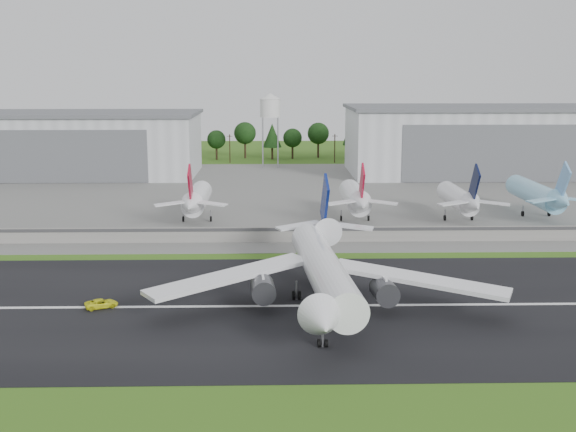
{
  "coord_description": "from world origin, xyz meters",
  "views": [
    {
      "loc": [
        -4.46,
        -101.71,
        37.21
      ],
      "look_at": [
        -1.25,
        40.0,
        9.0
      ],
      "focal_mm": 45.0,
      "sensor_mm": 36.0,
      "label": 1
    }
  ],
  "objects_px": {
    "parked_jet_red_b": "(356,198)",
    "parked_jet_red_a": "(196,199)",
    "ground_vehicle": "(101,303)",
    "parked_jet_skyblue": "(539,195)",
    "main_airliner": "(324,278)",
    "parked_jet_navy": "(461,199)"
  },
  "relations": [
    {
      "from": "ground_vehicle",
      "to": "parked_jet_navy",
      "type": "xyz_separation_m",
      "value": [
        75.18,
        66.8,
        5.1
      ]
    },
    {
      "from": "main_airliner",
      "to": "parked_jet_skyblue",
      "type": "bearing_deg",
      "value": -134.8
    },
    {
      "from": "parked_jet_red_a",
      "to": "parked_jet_skyblue",
      "type": "xyz_separation_m",
      "value": [
        88.55,
        5.02,
        0.05
      ]
    },
    {
      "from": "main_airliner",
      "to": "parked_jet_red_a",
      "type": "bearing_deg",
      "value": -72.25
    },
    {
      "from": "main_airliner",
      "to": "ground_vehicle",
      "type": "xyz_separation_m",
      "value": [
        -35.71,
        0.15,
        -4.07
      ]
    },
    {
      "from": "parked_jet_red_a",
      "to": "parked_jet_skyblue",
      "type": "height_order",
      "value": "parked_jet_skyblue"
    },
    {
      "from": "parked_jet_red_b",
      "to": "parked_jet_red_a",
      "type": "bearing_deg",
      "value": -179.98
    },
    {
      "from": "main_airliner",
      "to": "parked_jet_skyblue",
      "type": "height_order",
      "value": "main_airliner"
    },
    {
      "from": "ground_vehicle",
      "to": "parked_jet_skyblue",
      "type": "bearing_deg",
      "value": -78.16
    },
    {
      "from": "main_airliner",
      "to": "parked_jet_navy",
      "type": "bearing_deg",
      "value": -124.92
    },
    {
      "from": "ground_vehicle",
      "to": "parked_jet_red_a",
      "type": "height_order",
      "value": "parked_jet_red_a"
    },
    {
      "from": "ground_vehicle",
      "to": "parked_jet_skyblue",
      "type": "relative_size",
      "value": 0.14
    },
    {
      "from": "main_airliner",
      "to": "parked_jet_navy",
      "type": "relative_size",
      "value": 1.89
    },
    {
      "from": "parked_jet_red_a",
      "to": "parked_jet_skyblue",
      "type": "distance_m",
      "value": 88.69
    },
    {
      "from": "ground_vehicle",
      "to": "parked_jet_red_b",
      "type": "relative_size",
      "value": 0.17
    },
    {
      "from": "parked_jet_navy",
      "to": "parked_jet_skyblue",
      "type": "distance_m",
      "value": 22.39
    },
    {
      "from": "parked_jet_navy",
      "to": "parked_jet_red_a",
      "type": "bearing_deg",
      "value": 179.98
    },
    {
      "from": "parked_jet_red_b",
      "to": "parked_jet_navy",
      "type": "height_order",
      "value": "parked_jet_red_b"
    },
    {
      "from": "parked_jet_red_a",
      "to": "parked_jet_navy",
      "type": "height_order",
      "value": "parked_jet_red_a"
    },
    {
      "from": "parked_jet_navy",
      "to": "parked_jet_skyblue",
      "type": "bearing_deg",
      "value": 13.02
    },
    {
      "from": "parked_jet_red_a",
      "to": "parked_jet_skyblue",
      "type": "bearing_deg",
      "value": 3.24
    },
    {
      "from": "parked_jet_red_b",
      "to": "ground_vehicle",
      "type": "bearing_deg",
      "value": -126.02
    }
  ]
}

